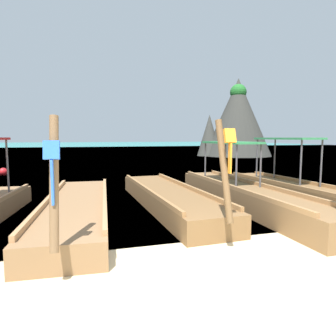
{
  "coord_description": "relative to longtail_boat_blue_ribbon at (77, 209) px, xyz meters",
  "views": [
    {
      "loc": [
        -2.02,
        -3.07,
        1.95
      ],
      "look_at": [
        0.0,
        3.93,
        1.19
      ],
      "focal_mm": 31.31,
      "sensor_mm": 36.0,
      "label": 1
    }
  ],
  "objects": [
    {
      "name": "sea_water",
      "position": [
        2.21,
        57.81,
        -0.24
      ],
      "size": [
        120.0,
        120.0,
        0.0
      ],
      "primitive_type": "plane",
      "color": "teal",
      "rests_on": "ground"
    },
    {
      "name": "karst_rock",
      "position": [
        15.71,
        20.81,
        3.7
      ],
      "size": [
        7.7,
        7.08,
        8.07
      ],
      "color": "#383833",
      "rests_on": "ground"
    },
    {
      "name": "mooring_buoy_near",
      "position": [
        -3.79,
        9.36,
        -0.04
      ],
      "size": [
        0.4,
        0.4,
        0.4
      ],
      "color": "red",
      "rests_on": "sea_water"
    },
    {
      "name": "ground",
      "position": [
        2.21,
        -4.12,
        -0.24
      ],
      "size": [
        120.0,
        120.0,
        0.0
      ],
      "primitive_type": "plane",
      "color": "beige"
    },
    {
      "name": "longtail_boat_blue_ribbon",
      "position": [
        0.0,
        0.0,
        0.0
      ],
      "size": [
        1.78,
        6.42,
        2.26
      ],
      "color": "olive",
      "rests_on": "ground"
    },
    {
      "name": "longtail_boat_orange_ribbon",
      "position": [
        2.43,
        0.6,
        0.01
      ],
      "size": [
        1.56,
        6.56,
        2.28
      ],
      "color": "brown",
      "rests_on": "ground"
    },
    {
      "name": "longtail_boat_turquoise_ribbon",
      "position": [
        4.51,
        0.02,
        0.1
      ],
      "size": [
        1.09,
        7.45,
        2.5
      ],
      "color": "brown",
      "rests_on": "ground"
    },
    {
      "name": "longtail_boat_violet_ribbon",
      "position": [
        6.41,
        -0.17,
        0.08
      ],
      "size": [
        1.35,
        7.43,
        2.68
      ],
      "color": "brown",
      "rests_on": "ground"
    }
  ]
}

